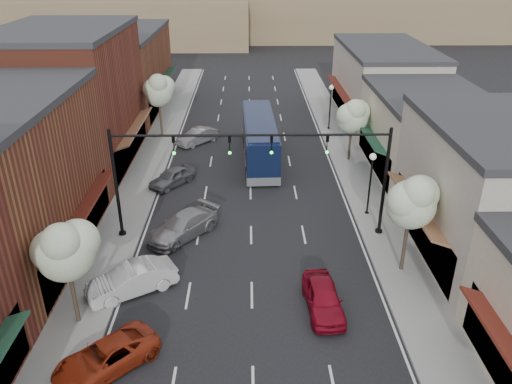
{
  "coord_description": "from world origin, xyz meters",
  "views": [
    {
      "loc": [
        -0.11,
        -18.83,
        16.16
      ],
      "look_at": [
        0.33,
        9.63,
        2.2
      ],
      "focal_mm": 35.0,
      "sensor_mm": 36.0,
      "label": 1
    }
  ],
  "objects_px": {
    "tree_left_near": "(65,249)",
    "parked_car_a": "(106,357)",
    "signal_mast_left": "(155,168)",
    "lamp_post_near": "(371,174)",
    "coach_bus": "(260,138)",
    "lamp_post_far": "(331,100)",
    "parked_car_d": "(172,177)",
    "tree_left_far": "(159,90)",
    "parked_car_c": "(183,226)",
    "tree_right_near": "(413,200)",
    "signal_mast_right": "(346,167)",
    "tree_right_far": "(353,115)",
    "red_hatchback": "(323,298)",
    "parked_car_b": "(132,280)",
    "parked_car_e": "(197,136)"
  },
  "relations": [
    {
      "from": "tree_left_near",
      "to": "parked_car_a",
      "type": "xyz_separation_m",
      "value": [
        2.05,
        -2.86,
        -3.59
      ]
    },
    {
      "from": "signal_mast_left",
      "to": "lamp_post_near",
      "type": "distance_m",
      "value": 13.75
    },
    {
      "from": "signal_mast_left",
      "to": "coach_bus",
      "type": "relative_size",
      "value": 0.7
    },
    {
      "from": "lamp_post_far",
      "to": "parked_car_d",
      "type": "height_order",
      "value": "lamp_post_far"
    },
    {
      "from": "tree_left_far",
      "to": "parked_car_d",
      "type": "bearing_deg",
      "value": -77.31
    },
    {
      "from": "coach_bus",
      "to": "parked_car_c",
      "type": "height_order",
      "value": "coach_bus"
    },
    {
      "from": "tree_right_near",
      "to": "parked_car_a",
      "type": "distance_m",
      "value": 16.53
    },
    {
      "from": "signal_mast_right",
      "to": "lamp_post_far",
      "type": "xyz_separation_m",
      "value": [
        2.18,
        20.0,
        -1.62
      ]
    },
    {
      "from": "tree_right_far",
      "to": "parked_car_d",
      "type": "height_order",
      "value": "tree_right_far"
    },
    {
      "from": "tree_left_near",
      "to": "red_hatchback",
      "type": "relative_size",
      "value": 1.36
    },
    {
      "from": "signal_mast_left",
      "to": "tree_right_far",
      "type": "distance_m",
      "value": 18.39
    },
    {
      "from": "signal_mast_left",
      "to": "red_hatchback",
      "type": "height_order",
      "value": "signal_mast_left"
    },
    {
      "from": "tree_right_far",
      "to": "parked_car_b",
      "type": "height_order",
      "value": "tree_right_far"
    },
    {
      "from": "signal_mast_left",
      "to": "parked_car_d",
      "type": "height_order",
      "value": "signal_mast_left"
    },
    {
      "from": "parked_car_a",
      "to": "parked_car_b",
      "type": "distance_m",
      "value": 5.27
    },
    {
      "from": "red_hatchback",
      "to": "signal_mast_right",
      "type": "bearing_deg",
      "value": 70.05
    },
    {
      "from": "lamp_post_near",
      "to": "parked_car_b",
      "type": "distance_m",
      "value": 16.35
    },
    {
      "from": "tree_left_near",
      "to": "coach_bus",
      "type": "height_order",
      "value": "tree_left_near"
    },
    {
      "from": "tree_left_near",
      "to": "red_hatchback",
      "type": "height_order",
      "value": "tree_left_near"
    },
    {
      "from": "red_hatchback",
      "to": "parked_car_c",
      "type": "height_order",
      "value": "parked_car_c"
    },
    {
      "from": "signal_mast_right",
      "to": "tree_right_far",
      "type": "distance_m",
      "value": 12.27
    },
    {
      "from": "lamp_post_near",
      "to": "red_hatchback",
      "type": "xyz_separation_m",
      "value": [
        -4.3,
        -9.7,
        -2.29
      ]
    },
    {
      "from": "signal_mast_left",
      "to": "tree_left_near",
      "type": "bearing_deg",
      "value": -108.1
    },
    {
      "from": "parked_car_a",
      "to": "parked_car_b",
      "type": "bearing_deg",
      "value": 136.55
    },
    {
      "from": "tree_left_far",
      "to": "parked_car_c",
      "type": "relative_size",
      "value": 1.22
    },
    {
      "from": "parked_car_b",
      "to": "tree_left_near",
      "type": "bearing_deg",
      "value": -70.79
    },
    {
      "from": "lamp_post_near",
      "to": "parked_car_e",
      "type": "bearing_deg",
      "value": 132.24
    },
    {
      "from": "signal_mast_right",
      "to": "tree_left_near",
      "type": "height_order",
      "value": "signal_mast_right"
    },
    {
      "from": "lamp_post_near",
      "to": "coach_bus",
      "type": "relative_size",
      "value": 0.38
    },
    {
      "from": "tree_left_near",
      "to": "parked_car_a",
      "type": "distance_m",
      "value": 5.03
    },
    {
      "from": "parked_car_b",
      "to": "tree_right_near",
      "type": "bearing_deg",
      "value": 65.84
    },
    {
      "from": "red_hatchback",
      "to": "coach_bus",
      "type": "bearing_deg",
      "value": 94.26
    },
    {
      "from": "lamp_post_far",
      "to": "coach_bus",
      "type": "relative_size",
      "value": 0.38
    },
    {
      "from": "signal_mast_right",
      "to": "tree_left_near",
      "type": "xyz_separation_m",
      "value": [
        -13.87,
        -8.05,
        -0.4
      ]
    },
    {
      "from": "parked_car_d",
      "to": "parked_car_e",
      "type": "xyz_separation_m",
      "value": [
        1.09,
        8.93,
        0.01
      ]
    },
    {
      "from": "red_hatchback",
      "to": "parked_car_c",
      "type": "relative_size",
      "value": 0.83
    },
    {
      "from": "tree_right_near",
      "to": "parked_car_c",
      "type": "bearing_deg",
      "value": 162.23
    },
    {
      "from": "lamp_post_far",
      "to": "parked_car_e",
      "type": "distance_m",
      "value": 13.31
    },
    {
      "from": "signal_mast_right",
      "to": "red_hatchback",
      "type": "bearing_deg",
      "value": -106.4
    },
    {
      "from": "parked_car_d",
      "to": "coach_bus",
      "type": "bearing_deg",
      "value": 74.54
    },
    {
      "from": "tree_left_near",
      "to": "parked_car_c",
      "type": "height_order",
      "value": "tree_left_near"
    },
    {
      "from": "tree_right_near",
      "to": "tree_left_near",
      "type": "bearing_deg",
      "value": -166.45
    },
    {
      "from": "signal_mast_right",
      "to": "lamp_post_far",
      "type": "bearing_deg",
      "value": 83.78
    },
    {
      "from": "signal_mast_left",
      "to": "tree_right_far",
      "type": "relative_size",
      "value": 1.51
    },
    {
      "from": "signal_mast_right",
      "to": "tree_left_near",
      "type": "distance_m",
      "value": 16.05
    },
    {
      "from": "parked_car_a",
      "to": "parked_car_e",
      "type": "bearing_deg",
      "value": 133.61
    },
    {
      "from": "tree_left_near",
      "to": "parked_car_e",
      "type": "xyz_separation_m",
      "value": [
        3.46,
        24.43,
        -3.55
      ]
    },
    {
      "from": "parked_car_b",
      "to": "lamp_post_near",
      "type": "bearing_deg",
      "value": 89.8
    },
    {
      "from": "red_hatchback",
      "to": "lamp_post_far",
      "type": "bearing_deg",
      "value": 77.47
    },
    {
      "from": "signal_mast_left",
      "to": "tree_left_near",
      "type": "xyz_separation_m",
      "value": [
        -2.63,
        -8.05,
        -0.4
      ]
    }
  ]
}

